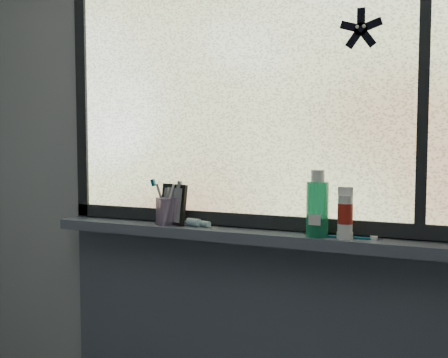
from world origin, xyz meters
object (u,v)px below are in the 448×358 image
vanity_mirror (173,204)px  mouthwash_bottle (317,203)px  toothbrush_cup (166,211)px  cream_tube (345,211)px

vanity_mirror → mouthwash_bottle: 0.58m
toothbrush_cup → vanity_mirror: bearing=15.6°
vanity_mirror → cream_tube: 0.67m
cream_tube → toothbrush_cup: bearing=178.6°
mouthwash_bottle → vanity_mirror: bearing=177.6°
vanity_mirror → mouthwash_bottle: (0.58, -0.02, 0.03)m
toothbrush_cup → mouthwash_bottle: mouthwash_bottle is taller
mouthwash_bottle → toothbrush_cup: bearing=178.4°
vanity_mirror → toothbrush_cup: 0.04m
toothbrush_cup → cream_tube: (0.70, -0.02, 0.04)m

